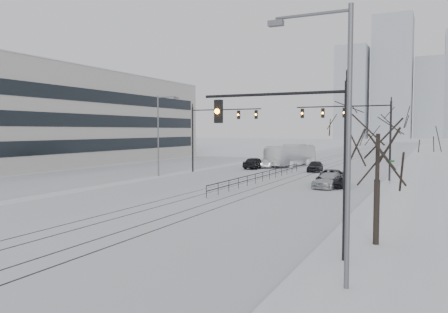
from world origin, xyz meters
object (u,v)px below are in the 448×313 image
(sedan_nb_right, at_px, (329,180))
(sedan_nb_far, at_px, (315,166))
(sedan_sb_outer, at_px, (268,163))
(sedan_nb_front, at_px, (331,178))
(sedan_sb_inner, at_px, (255,163))
(traffic_mast_near, at_px, (305,145))
(bare_tree, at_px, (378,145))
(box_truck, at_px, (291,156))

(sedan_nb_right, height_order, sedan_nb_far, sedan_nb_far)
(sedan_sb_outer, xyz_separation_m, sedan_nb_front, (11.98, -16.02, 0.13))
(sedan_sb_inner, height_order, sedan_nb_right, sedan_sb_inner)
(sedan_nb_right, relative_size, sedan_nb_far, 1.16)
(sedan_nb_far, bearing_deg, traffic_mast_near, -81.58)
(traffic_mast_near, relative_size, sedan_nb_far, 1.74)
(traffic_mast_near, bearing_deg, bare_tree, 51.24)
(sedan_sb_inner, bearing_deg, traffic_mast_near, 116.40)
(sedan_nb_front, relative_size, sedan_nb_far, 1.35)
(sedan_sb_outer, bearing_deg, box_truck, -125.03)
(bare_tree, bearing_deg, traffic_mast_near, -128.76)
(sedan_sb_outer, xyz_separation_m, sedan_nb_far, (7.14, -2.61, 0.06))
(traffic_mast_near, distance_m, sedan_sb_outer, 42.49)
(box_truck, bearing_deg, sedan_nb_right, 126.52)
(bare_tree, distance_m, box_truck, 43.72)
(box_truck, bearing_deg, sedan_sb_outer, 76.55)
(sedan_sb_outer, height_order, sedan_nb_right, sedan_nb_right)
(sedan_nb_front, xyz_separation_m, sedan_nb_far, (-4.84, 13.41, -0.07))
(bare_tree, xyz_separation_m, sedan_nb_front, (-6.20, 20.23, -3.73))
(traffic_mast_near, relative_size, sedan_sb_inner, 1.53)
(sedan_sb_outer, height_order, sedan_nb_far, sedan_nb_far)
(sedan_sb_inner, relative_size, sedan_nb_front, 0.84)
(traffic_mast_near, bearing_deg, sedan_sb_inner, 114.44)
(sedan_sb_inner, height_order, sedan_sb_outer, sedan_sb_inner)
(traffic_mast_near, height_order, sedan_sb_outer, traffic_mast_near)
(sedan_sb_inner, xyz_separation_m, box_truck, (3.11, 6.20, 0.75))
(traffic_mast_near, xyz_separation_m, sedan_nb_far, (-8.64, 36.65, -3.88))
(sedan_sb_inner, bearing_deg, sedan_nb_right, 133.03)
(traffic_mast_near, distance_m, box_truck, 45.74)
(bare_tree, distance_m, sedan_sb_inner, 39.54)
(bare_tree, xyz_separation_m, sedan_sb_inner, (-19.36, 34.28, -3.71))
(sedan_sb_outer, relative_size, box_truck, 0.35)
(traffic_mast_near, relative_size, sedan_sb_outer, 1.84)
(bare_tree, height_order, sedan_nb_far, bare_tree)
(traffic_mast_near, bearing_deg, sedan_sb_outer, 111.90)
(traffic_mast_near, height_order, bare_tree, traffic_mast_near)
(sedan_sb_inner, xyz_separation_m, sedan_nb_far, (8.31, -0.64, -0.09))
(bare_tree, bearing_deg, box_truck, 111.86)
(sedan_nb_front, relative_size, box_truck, 0.49)
(bare_tree, height_order, box_truck, bare_tree)
(bare_tree, bearing_deg, sedan_nb_right, 107.87)
(traffic_mast_near, xyz_separation_m, box_truck, (-13.83, 43.49, -3.03))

